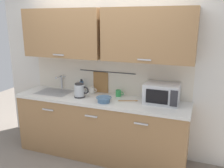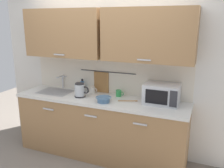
# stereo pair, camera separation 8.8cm
# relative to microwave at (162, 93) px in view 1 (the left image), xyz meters

# --- Properties ---
(ground) EXTENTS (8.00, 8.00, 0.00)m
(ground) POSITION_rel_microwave_xyz_m (-0.86, -0.41, -1.04)
(ground) COLOR slate
(counter_unit) EXTENTS (2.53, 0.64, 0.90)m
(counter_unit) POSITION_rel_microwave_xyz_m (-0.87, -0.11, -0.58)
(counter_unit) COLOR #997047
(counter_unit) RESTS_ON ground
(back_wall_assembly) EXTENTS (3.70, 0.41, 2.50)m
(back_wall_assembly) POSITION_rel_microwave_xyz_m (-0.86, 0.12, 0.49)
(back_wall_assembly) COLOR silver
(back_wall_assembly) RESTS_ON ground
(sink_faucet) EXTENTS (0.09, 0.17, 0.22)m
(sink_faucet) POSITION_rel_microwave_xyz_m (-1.65, 0.12, 0.01)
(sink_faucet) COLOR #B2B5BA
(sink_faucet) RESTS_ON counter_unit
(microwave) EXTENTS (0.46, 0.35, 0.27)m
(microwave) POSITION_rel_microwave_xyz_m (0.00, 0.00, 0.00)
(microwave) COLOR silver
(microwave) RESTS_ON counter_unit
(electric_kettle) EXTENTS (0.23, 0.16, 0.21)m
(electric_kettle) POSITION_rel_microwave_xyz_m (-1.16, -0.16, -0.03)
(electric_kettle) COLOR black
(electric_kettle) RESTS_ON counter_unit
(dish_soap_bottle) EXTENTS (0.06, 0.06, 0.20)m
(dish_soap_bottle) POSITION_rel_microwave_xyz_m (-1.27, 0.11, -0.05)
(dish_soap_bottle) COLOR #3F8CD8
(dish_soap_bottle) RESTS_ON counter_unit
(mug_near_sink) EXTENTS (0.12, 0.08, 0.09)m
(mug_near_sink) POSITION_rel_microwave_xyz_m (-1.08, 0.09, -0.09)
(mug_near_sink) COLOR silver
(mug_near_sink) RESTS_ON counter_unit
(mixing_bowl) EXTENTS (0.21, 0.21, 0.08)m
(mixing_bowl) POSITION_rel_microwave_xyz_m (-0.74, -0.25, -0.09)
(mixing_bowl) COLOR #4C7093
(mixing_bowl) RESTS_ON counter_unit
(mug_by_kettle) EXTENTS (0.12, 0.08, 0.09)m
(mug_by_kettle) POSITION_rel_microwave_xyz_m (-0.64, 0.07, -0.09)
(mug_by_kettle) COLOR green
(mug_by_kettle) RESTS_ON counter_unit
(wooden_spoon) EXTENTS (0.27, 0.12, 0.01)m
(wooden_spoon) POSITION_rel_microwave_xyz_m (-0.41, -0.08, -0.13)
(wooden_spoon) COLOR #9E7042
(wooden_spoon) RESTS_ON counter_unit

